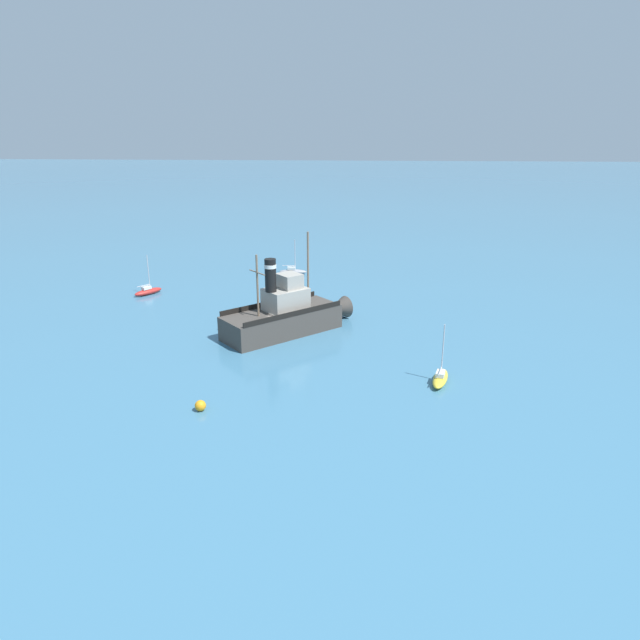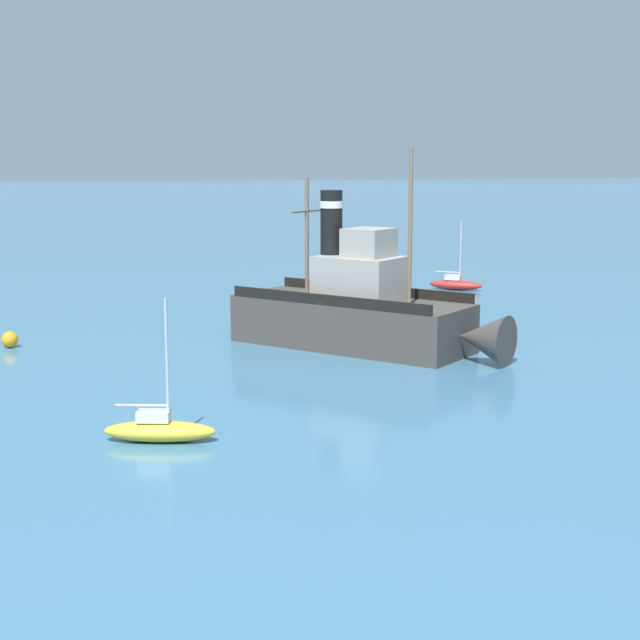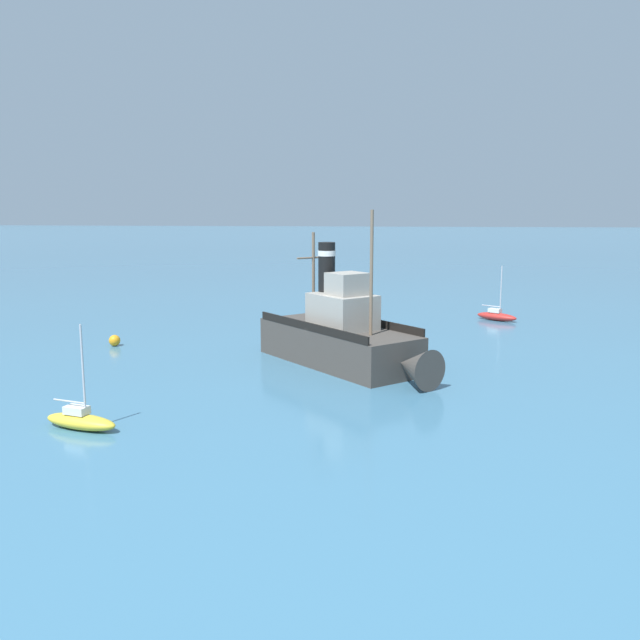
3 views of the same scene
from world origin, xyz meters
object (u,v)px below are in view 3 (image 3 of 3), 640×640
Objects in this scene: sailboat_yellow at (81,420)px; sailboat_red at (497,316)px; mooring_buoy at (115,340)px; old_tugboat at (343,337)px.

sailboat_yellow is 40.17m from sailboat_red.
sailboat_yellow is 1.00× the size of sailboat_red.
sailboat_red is at bearing -153.37° from mooring_buoy.
sailboat_red is 5.99× the size of mooring_buoy.
old_tugboat is at bearing 57.08° from sailboat_red.
old_tugboat is 17.77m from sailboat_yellow.
sailboat_yellow is at bearing 108.81° from mooring_buoy.
sailboat_yellow and sailboat_red have the same top height.
old_tugboat reaches higher than mooring_buoy.
old_tugboat reaches higher than sailboat_yellow.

